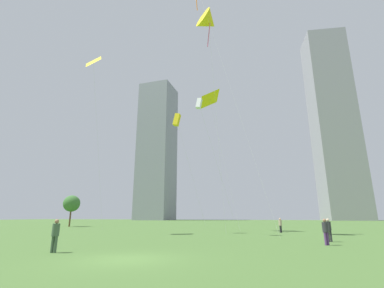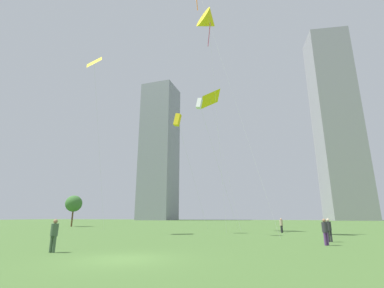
{
  "view_description": "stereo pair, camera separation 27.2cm",
  "coord_description": "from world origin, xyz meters",
  "views": [
    {
      "loc": [
        6.42,
        -11.47,
        1.84
      ],
      "look_at": [
        -0.75,
        12.56,
        8.55
      ],
      "focal_mm": 25.32,
      "sensor_mm": 36.0,
      "label": 1
    },
    {
      "loc": [
        6.68,
        -11.39,
        1.84
      ],
      "look_at": [
        -0.75,
        12.56,
        8.55
      ],
      "focal_mm": 25.32,
      "sensor_mm": 36.0,
      "label": 2
    }
  ],
  "objects": [
    {
      "name": "kite_flying_6",
      "position": [
        -13.51,
        13.14,
        20.03
      ],
      "size": [
        4.67,
        11.16,
        21.13
      ],
      "color": "silver",
      "rests_on": "ground"
    },
    {
      "name": "distant_highrise_1",
      "position": [
        37.83,
        132.48,
        48.23
      ],
      "size": [
        20.85,
        19.39,
        96.46
      ],
      "primitive_type": "cube",
      "rotation": [
        0.0,
        0.0,
        0.14
      ],
      "color": "#939399",
      "rests_on": "ground"
    },
    {
      "name": "person_standing_2",
      "position": [
        6.89,
        22.93,
        0.94
      ],
      "size": [
        0.36,
        0.36,
        1.63
      ],
      "rotation": [
        0.0,
        0.0,
        3.96
      ],
      "color": "#2D2D33",
      "rests_on": "ground"
    },
    {
      "name": "kite_flying_0",
      "position": [
        0.16,
        16.78,
        25.49
      ],
      "size": [
        3.88,
        4.59,
        27.11
      ],
      "color": "silver",
      "rests_on": "ground"
    },
    {
      "name": "person_standing_0",
      "position": [
        9.54,
        9.09,
        0.97
      ],
      "size": [
        0.37,
        0.37,
        1.68
      ],
      "rotation": [
        0.0,
        0.0,
        0.61
      ],
      "color": "#593372",
      "rests_on": "ground"
    },
    {
      "name": "person_standing_6",
      "position": [
        -4.83,
        0.89,
        0.97
      ],
      "size": [
        0.37,
        0.37,
        1.68
      ],
      "rotation": [
        0.0,
        0.0,
        3.31
      ],
      "color": "#3F593F",
      "rests_on": "ground"
    },
    {
      "name": "person_standing_1",
      "position": [
        10.19,
        11.88,
        0.97
      ],
      "size": [
        0.37,
        0.37,
        1.68
      ],
      "rotation": [
        0.0,
        0.0,
        3.04
      ],
      "color": "#2D2D33",
      "rests_on": "ground"
    },
    {
      "name": "distant_highrise_0",
      "position": [
        -51.97,
        118.48,
        36.34
      ],
      "size": [
        17.07,
        16.94,
        72.67
      ],
      "primitive_type": "cube",
      "rotation": [
        0.0,
        0.0,
        -0.02
      ],
      "color": "gray",
      "rests_on": "ground"
    },
    {
      "name": "park_tree_0",
      "position": [
        -29.93,
        31.61,
        4.13
      ],
      "size": [
        3.0,
        3.0,
        5.64
      ],
      "color": "brown",
      "rests_on": "ground"
    },
    {
      "name": "kite_flying_2",
      "position": [
        -4.39,
        18.21,
        13.34
      ],
      "size": [
        1.46,
        10.96,
        14.19
      ],
      "color": "silver",
      "rests_on": "ground"
    },
    {
      "name": "ground",
      "position": [
        0.0,
        0.0,
        0.0
      ],
      "size": [
        280.0,
        280.0,
        0.0
      ],
      "primitive_type": "plane",
      "color": "#476B30"
    },
    {
      "name": "kite_flying_4",
      "position": [
        -1.4,
        23.38,
        17.98
      ],
      "size": [
        5.41,
        3.35,
        18.69
      ],
      "color": "silver",
      "rests_on": "ground"
    },
    {
      "name": "kite_flying_5",
      "position": [
        -0.75,
        15.36,
        13.82
      ],
      "size": [
        2.43,
        11.92,
        14.54
      ],
      "color": "silver",
      "rests_on": "ground"
    }
  ]
}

